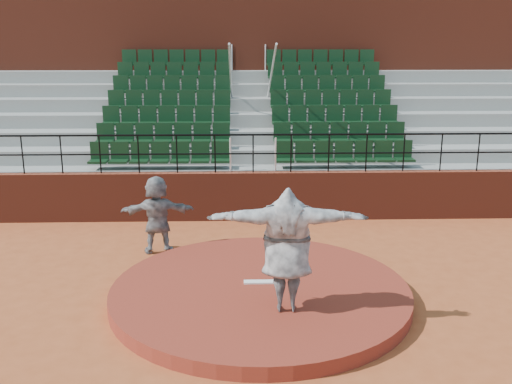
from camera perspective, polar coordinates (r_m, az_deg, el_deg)
ground at (r=10.77m, az=0.41°, el=-10.59°), size 90.00×90.00×0.00m
pitchers_mound at (r=10.71m, az=0.41°, el=-9.98°), size 5.50×5.50×0.25m
pitching_rubber at (r=10.79m, az=0.38°, el=-8.98°), size 0.60×0.15×0.03m
boundary_wall at (r=15.26m, az=-0.29°, el=-0.39°), size 24.00×0.30×1.30m
wall_railing at (r=14.97m, az=-0.29°, el=4.72°), size 24.04×0.05×1.03m
seating_deck at (r=18.66m, az=-0.58°, el=4.86°), size 24.00×5.97×4.63m
press_box_facade at (r=22.38m, az=-0.80°, el=11.86°), size 24.00×3.00×7.10m
pitcher at (r=9.42m, az=3.10°, el=-5.76°), size 2.63×0.83×2.11m
fielder at (r=12.96m, az=-9.85°, el=-2.21°), size 1.69×0.67×1.78m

